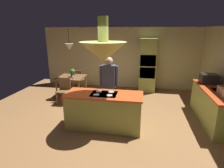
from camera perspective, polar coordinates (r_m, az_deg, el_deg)
The scene contains 16 objects.
ground at distance 5.06m, azimuth -1.92°, elevation -12.17°, with size 8.16×8.16×0.00m, color olive.
wall_back at distance 7.93m, azimuth 3.03°, elevation 8.09°, with size 6.80×0.10×2.55m, color beige.
kitchen_island at distance 4.68m, azimuth -2.47°, elevation -8.33°, with size 1.91×0.79×0.94m.
counter_run_right at distance 5.66m, azimuth 29.11°, elevation -5.93°, with size 0.73×2.18×0.92m.
oven_tower at distance 7.52m, azimuth 11.03°, elevation 5.71°, with size 0.66×0.62×2.12m.
dining_table at distance 7.00m, azimuth -12.56°, elevation 1.41°, with size 0.96×0.93×0.76m.
person_at_island at distance 5.10m, azimuth -0.99°, elevation 0.24°, with size 0.53×0.23×1.73m.
range_hood at distance 4.27m, azimuth -2.73°, elevation 10.37°, with size 1.10×1.10×1.00m.
pendant_light_over_table at distance 6.79m, azimuth -13.20°, elevation 11.28°, with size 0.32×0.32×0.82m.
chair_facing_island at distance 6.44m, azimuth -14.74°, elevation -1.46°, with size 0.40×0.40×0.87m.
chair_by_back_wall at distance 7.65m, azimuth -10.59°, elevation 1.63°, with size 0.40×0.40×0.87m.
potted_plant_on_table at distance 6.91m, azimuth -12.24°, elevation 3.57°, with size 0.20×0.20×0.30m.
cup_on_table at distance 6.69m, azimuth -12.03°, elevation 2.08°, with size 0.07×0.07×0.09m, color white.
canister_sugar at distance 5.18m, azimuth 31.13°, elevation -1.80°, with size 0.11×0.11×0.19m, color #E0B78C.
canister_tea at distance 5.34m, azimuth 30.45°, elevation -1.33°, with size 0.10×0.10×0.16m, color #E0B78C.
microwave_on_counter at distance 6.07m, azimuth 27.95°, elevation 1.50°, with size 0.46×0.36×0.28m, color #232326.
Camera 1 is at (0.91, -4.35, 2.42)m, focal length 29.30 mm.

